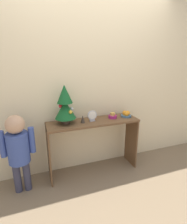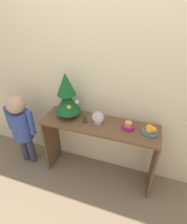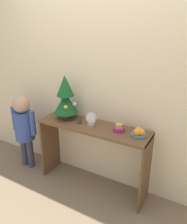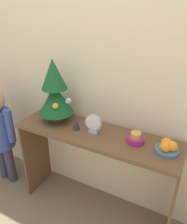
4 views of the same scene
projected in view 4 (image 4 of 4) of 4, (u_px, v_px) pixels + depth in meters
ground_plane at (85, 223)px, 1.85m from camera, size 12.00×12.00×0.00m
back_wall at (109, 66)px, 1.62m from camera, size 7.00×0.05×2.50m
console_table at (95, 152)px, 1.72m from camera, size 1.28×0.36×0.79m
mini_tree at (55, 91)px, 1.71m from camera, size 0.28×0.28×0.52m
fruit_bowl at (167, 147)px, 1.42m from camera, size 0.16×0.16×0.09m
singing_bowl at (136, 139)px, 1.52m from camera, size 0.12×0.12×0.08m
desk_clock at (93, 124)px, 1.62m from camera, size 0.13×0.04×0.15m
figurine at (76, 123)px, 1.67m from camera, size 0.06×0.06×0.10m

